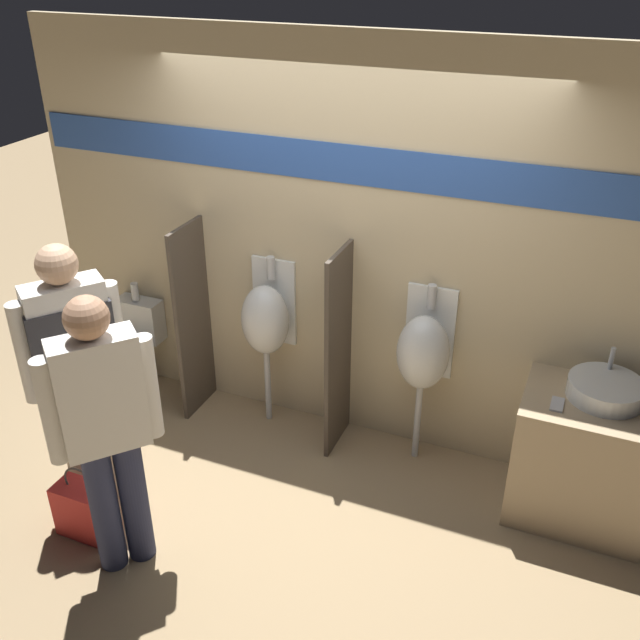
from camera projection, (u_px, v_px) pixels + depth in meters
name	position (u px, v px, depth m)	size (l,w,h in m)	color
ground_plane	(310.00, 468.00, 4.78)	(16.00, 16.00, 0.00)	#997F5B
display_wall	(346.00, 249.00, 4.61)	(4.56, 0.07, 2.70)	beige
sink_counter	(599.00, 462.00, 4.20)	(0.97, 0.60, 0.82)	tan
sink_basin	(606.00, 390.00, 4.05)	(0.43, 0.43, 0.25)	silver
cell_phone	(557.00, 404.00, 4.01)	(0.07, 0.14, 0.01)	#B7B7BC
divider_near_counter	(193.00, 321.00, 5.08)	(0.03, 0.42, 1.45)	#4C4238
divider_mid	(338.00, 352.00, 4.71)	(0.03, 0.42, 1.45)	#4C4238
urinal_near_counter	(266.00, 319.00, 4.89)	(0.34, 0.32, 1.25)	silver
urinal_far	(423.00, 352.00, 4.52)	(0.34, 0.32, 1.25)	silver
toilet	(129.00, 359.00, 5.41)	(0.36, 0.52, 0.87)	silver
person_in_vest	(75.00, 362.00, 4.08)	(0.45, 0.50, 1.72)	gray
person_with_lanyard	(106.00, 427.00, 3.66)	(0.42, 0.47, 1.68)	#282D4C
shopping_bag	(85.00, 510.00, 4.19)	(0.34, 0.19, 0.49)	red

